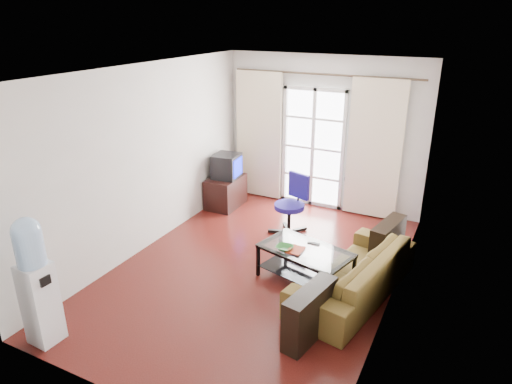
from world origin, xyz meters
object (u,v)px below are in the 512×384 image
coffee_table (305,261)px  task_chair (290,217)px  water_cooler (36,279)px  tv_stand (226,192)px  crt_tv (226,166)px  sofa (354,272)px

coffee_table → task_chair: 1.41m
water_cooler → tv_stand: bearing=94.7°
coffee_table → tv_stand: bearing=141.8°
task_chair → tv_stand: bearing=179.5°
crt_tv → task_chair: size_ratio=0.52×
sofa → water_cooler: 3.64m
tv_stand → crt_tv: (0.00, 0.02, 0.49)m
crt_tv → task_chair: (1.50, -0.54, -0.48)m
coffee_table → water_cooler: 3.18m
sofa → water_cooler: water_cooler is taller
crt_tv → tv_stand: bearing=-104.4°
tv_stand → task_chair: bearing=-19.9°
sofa → crt_tv: bearing=-110.6°
sofa → crt_tv: (-2.86, 1.76, 0.47)m
task_chair → water_cooler: size_ratio=0.67×
coffee_table → water_cooler: size_ratio=0.89×
sofa → tv_stand: size_ratio=2.90×
tv_stand → crt_tv: size_ratio=1.47×
sofa → tv_stand: sofa is taller
coffee_table → tv_stand: 2.82m
tv_stand → crt_tv: 0.49m
crt_tv → task_chair: 1.66m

